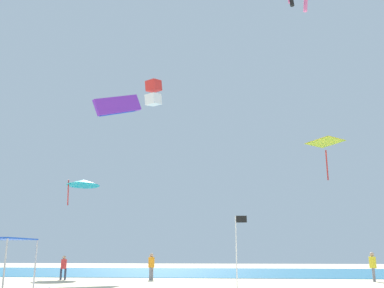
# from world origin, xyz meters

# --- Properties ---
(ocean_strip) EXTENTS (110.00, 19.67, 0.03)m
(ocean_strip) POSITION_xyz_m (0.00, 24.45, 0.01)
(ocean_strip) COLOR #1E6B93
(ocean_strip) RESTS_ON ground
(person_near_tent) EXTENTS (0.43, 0.39, 1.64)m
(person_near_tent) POSITION_xyz_m (-10.47, 11.84, 0.96)
(person_near_tent) COLOR #33384C
(person_near_tent) RESTS_ON ground
(person_leftmost) EXTENTS (0.45, 0.48, 1.88)m
(person_leftmost) POSITION_xyz_m (10.65, 12.12, 1.10)
(person_leftmost) COLOR slate
(person_leftmost) RESTS_ON ground
(person_central) EXTENTS (0.43, 0.48, 1.81)m
(person_central) POSITION_xyz_m (-4.35, 12.61, 1.06)
(person_central) COLOR slate
(person_central) RESTS_ON ground
(banner_flag) EXTENTS (0.61, 0.06, 3.72)m
(banner_flag) POSITION_xyz_m (1.72, 4.16, 2.24)
(banner_flag) COLOR silver
(banner_flag) RESTS_ON ground
(kite_parafoil_purple) EXTENTS (4.14, 4.79, 3.63)m
(kite_parafoil_purple) POSITION_xyz_m (-10.37, 23.32, 16.88)
(kite_parafoil_purple) COLOR purple
(kite_delta_teal) EXTENTS (3.56, 3.57, 2.34)m
(kite_delta_teal) POSITION_xyz_m (-11.66, 17.95, 7.84)
(kite_delta_teal) COLOR teal
(kite_diamond_yellow) EXTENTS (3.77, 3.77, 3.74)m
(kite_diamond_yellow) POSITION_xyz_m (10.21, 21.50, 11.69)
(kite_diamond_yellow) COLOR yellow
(kite_box_red) EXTENTS (1.36, 1.40, 2.14)m
(kite_box_red) POSITION_xyz_m (-4.61, 13.16, 14.21)
(kite_box_red) COLOR red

